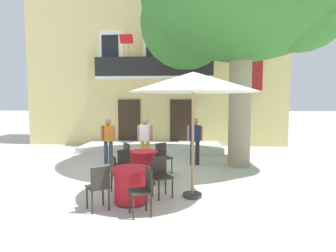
{
  "coord_description": "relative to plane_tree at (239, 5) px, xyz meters",
  "views": [
    {
      "loc": [
        1.53,
        -9.09,
        2.18
      ],
      "look_at": [
        0.87,
        1.32,
        1.3
      ],
      "focal_mm": 30.51,
      "sensor_mm": 36.0,
      "label": 1
    }
  ],
  "objects": [
    {
      "name": "pedestrian_near_entrance",
      "position": [
        -3.1,
        -0.23,
        -4.43
      ],
      "size": [
        0.53,
        0.34,
        1.64
      ],
      "color": "gold",
      "rests_on": "ground"
    },
    {
      "name": "cafe_chair_near_tree_3",
      "position": [
        -3.33,
        -3.23,
        -4.83
      ],
      "size": [
        0.55,
        0.55,
        0.91
      ],
      "color": "#2D2823",
      "rests_on": "ground"
    },
    {
      "name": "cafe_chair_middle_0",
      "position": [
        -2.43,
        -2.24,
        -4.83
      ],
      "size": [
        0.56,
        0.56,
        0.91
      ],
      "color": "#2D2823",
      "rests_on": "ground"
    },
    {
      "name": "cafe_chair_near_tree_2",
      "position": [
        -2.28,
        -3.38,
        -4.83
      ],
      "size": [
        0.55,
        0.55,
        0.91
      ],
      "color": "#2D2823",
      "rests_on": "ground"
    },
    {
      "name": "cafe_table_near_tree",
      "position": [
        -2.88,
        -3.83,
        -4.97
      ],
      "size": [
        0.86,
        0.86,
        0.76
      ],
      "color": "red",
      "rests_on": "ground"
    },
    {
      "name": "cafe_chair_near_tree_0",
      "position": [
        -3.44,
        -4.34,
        -4.83
      ],
      "size": [
        0.56,
        0.56,
        0.91
      ],
      "color": "#2D2823",
      "rests_on": "ground"
    },
    {
      "name": "ground_plane",
      "position": [
        -3.23,
        -0.72,
        -5.36
      ],
      "size": [
        120.0,
        120.0,
        0.0
      ],
      "primitive_type": "plane",
      "color": "beige"
    },
    {
      "name": "building_facade",
      "position": [
        -3.24,
        6.27,
        -1.61
      ],
      "size": [
        13.0,
        5.09,
        7.5
      ],
      "color": "#DBC67F",
      "rests_on": "ground"
    },
    {
      "name": "cafe_chair_middle_1",
      "position": [
        -2.42,
        -1.16,
        -4.83
      ],
      "size": [
        0.56,
        0.56,
        0.91
      ],
      "color": "#2D2823",
      "rests_on": "ground"
    },
    {
      "name": "cafe_chair_near_tree_1",
      "position": [
        -2.51,
        -4.49,
        -4.83
      ],
      "size": [
        0.53,
        0.53,
        0.91
      ],
      "color": "#2D2823",
      "rests_on": "ground"
    },
    {
      "name": "pedestrian_mid_plaza",
      "position": [
        -4.44,
        -0.0,
        -4.46
      ],
      "size": [
        0.53,
        0.4,
        1.6
      ],
      "color": "#384260",
      "rests_on": "ground"
    },
    {
      "name": "plane_tree",
      "position": [
        0.0,
        0.0,
        0.0
      ],
      "size": [
        6.79,
        5.97,
        7.5
      ],
      "color": "gray",
      "rests_on": "ground"
    },
    {
      "name": "cafe_chair_middle_2",
      "position": [
        -3.45,
        -1.13,
        -4.83
      ],
      "size": [
        0.56,
        0.56,
        0.91
      ],
      "color": "#2D2823",
      "rests_on": "ground"
    },
    {
      "name": "cafe_table_middle",
      "position": [
        -2.95,
        -1.69,
        -4.97
      ],
      "size": [
        0.86,
        0.86,
        0.76
      ],
      "color": "red",
      "rests_on": "ground"
    },
    {
      "name": "cafe_umbrella",
      "position": [
        -1.55,
        -3.38,
        -2.75
      ],
      "size": [
        2.9,
        2.9,
        2.85
      ],
      "color": "#997A56",
      "rests_on": "ground"
    },
    {
      "name": "cafe_chair_middle_3",
      "position": [
        -3.44,
        -2.27,
        -4.83
      ],
      "size": [
        0.57,
        0.57,
        0.91
      ],
      "color": "#2D2823",
      "rests_on": "ground"
    },
    {
      "name": "entrance_step_platform",
      "position": [
        -3.24,
        3.02,
        -5.23
      ],
      "size": [
        6.21,
        2.52,
        0.25
      ],
      "primitive_type": "cube",
      "color": "silver",
      "rests_on": "ground"
    },
    {
      "name": "pedestrian_by_tree",
      "position": [
        -1.39,
        0.01,
        -4.45
      ],
      "size": [
        0.53,
        0.4,
        1.62
      ],
      "color": "#232328",
      "rests_on": "ground"
    }
  ]
}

